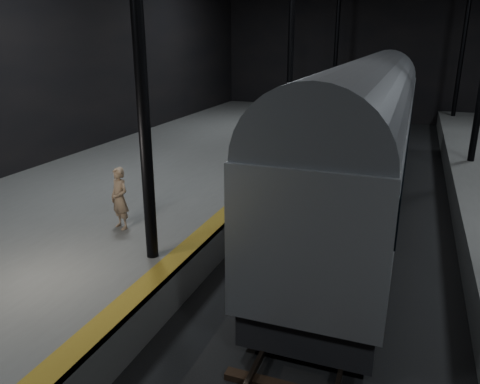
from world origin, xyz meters
The scene contains 6 objects.
ground centered at (0.00, 0.00, 0.00)m, with size 44.00×44.00×0.00m, color black.
platform_left centered at (-7.50, 0.00, 0.50)m, with size 9.00×43.80×1.00m, color #585855.
tactile_strip centered at (-3.25, 0.00, 1.00)m, with size 0.50×43.80×0.01m, color olive.
track centered at (0.00, 0.00, 0.07)m, with size 2.40×43.00×0.24m.
train centered at (0.00, 3.79, 2.80)m, with size 2.82×18.80×5.03m.
woman centered at (-5.40, -2.83, 1.81)m, with size 0.59×0.39×1.63m, color #9D7E60.
Camera 1 is at (1.41, -12.36, 5.74)m, focal length 35.00 mm.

